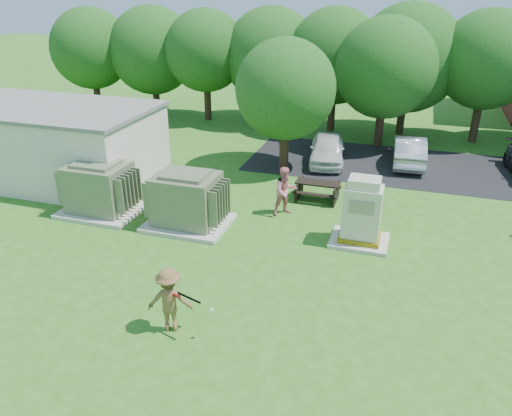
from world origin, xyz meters
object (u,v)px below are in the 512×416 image
(transformer_right, at_px, (187,201))
(car_white, at_px, (327,149))
(transformer_left, at_px, (100,189))
(generator_cabinet, at_px, (362,215))
(batter, at_px, (170,300))
(car_silver_a, at_px, (409,150))
(picnic_table, at_px, (318,189))
(person_at_picnic, at_px, (285,191))

(transformer_right, bearing_deg, car_white, 66.70)
(transformer_left, bearing_deg, generator_cabinet, 3.27)
(transformer_left, xyz_separation_m, batter, (5.84, -5.68, -0.07))
(batter, xyz_separation_m, car_silver_a, (5.36, 15.18, -0.21))
(car_white, bearing_deg, picnic_table, -93.10)
(picnic_table, bearing_deg, transformer_right, -137.36)
(transformer_right, xyz_separation_m, car_white, (3.63, 8.43, -0.28))
(transformer_right, bearing_deg, picnic_table, 42.64)
(generator_cabinet, bearing_deg, transformer_right, -174.79)
(transformer_left, relative_size, generator_cabinet, 1.25)
(picnic_table, relative_size, person_at_picnic, 0.93)
(transformer_left, relative_size, picnic_table, 1.67)
(car_silver_a, bearing_deg, car_white, 12.00)
(car_white, bearing_deg, person_at_picnic, -102.89)
(generator_cabinet, relative_size, picnic_table, 1.34)
(person_at_picnic, relative_size, car_silver_a, 0.46)
(transformer_left, bearing_deg, picnic_table, 25.82)
(batter, distance_m, car_silver_a, 16.10)
(transformer_right, distance_m, generator_cabinet, 6.26)
(batter, bearing_deg, transformer_left, -61.15)
(transformer_left, relative_size, car_silver_a, 0.71)
(person_at_picnic, distance_m, car_white, 6.44)
(transformer_left, bearing_deg, transformer_right, 0.00)
(batter, height_order, car_white, batter)
(transformer_left, distance_m, generator_cabinet, 9.95)
(picnic_table, distance_m, car_white, 4.68)
(transformer_right, xyz_separation_m, person_at_picnic, (3.17, 2.01, -0.01))
(generator_cabinet, height_order, car_silver_a, generator_cabinet)
(generator_cabinet, bearing_deg, person_at_picnic, 154.76)
(person_at_picnic, xyz_separation_m, car_silver_a, (4.33, 7.48, -0.27))
(picnic_table, height_order, batter, batter)
(transformer_left, bearing_deg, batter, -44.23)
(generator_cabinet, distance_m, picnic_table, 3.89)
(generator_cabinet, distance_m, batter, 7.48)
(transformer_right, distance_m, picnic_table, 5.59)
(car_white, distance_m, car_silver_a, 4.02)
(transformer_right, relative_size, person_at_picnic, 1.56)
(batter, relative_size, car_white, 0.44)
(transformer_right, distance_m, person_at_picnic, 3.76)
(transformer_right, xyz_separation_m, batter, (2.14, -5.68, -0.07))
(person_at_picnic, distance_m, car_silver_a, 8.65)
(generator_cabinet, height_order, car_white, generator_cabinet)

